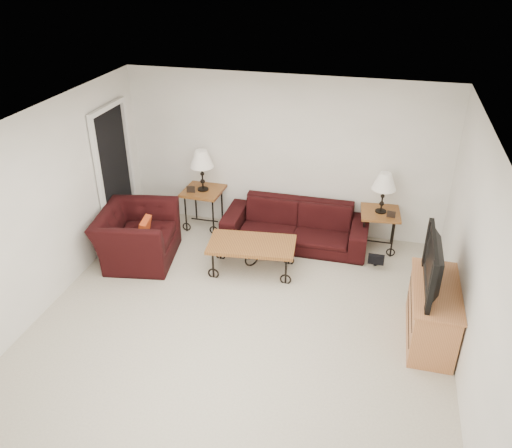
{
  "coord_description": "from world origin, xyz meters",
  "views": [
    {
      "loc": [
        1.41,
        -4.86,
        4.14
      ],
      "look_at": [
        0.0,
        0.7,
        1.0
      ],
      "focal_mm": 36.09,
      "sensor_mm": 36.0,
      "label": 1
    }
  ],
  "objects_px": {
    "sofa": "(295,225)",
    "backpack": "(377,253)",
    "tv_stand": "(432,313)",
    "lamp_left": "(202,170)",
    "coffee_table": "(252,257)",
    "television": "(440,265)",
    "side_table_left": "(204,208)",
    "armchair": "(137,236)",
    "side_table_right": "(378,230)",
    "lamp_right": "(383,193)"
  },
  "relations": [
    {
      "from": "sofa",
      "to": "backpack",
      "type": "height_order",
      "value": "sofa"
    },
    {
      "from": "side_table_right",
      "to": "tv_stand",
      "type": "relative_size",
      "value": 0.52
    },
    {
      "from": "side_table_right",
      "to": "side_table_left",
      "type": "bearing_deg",
      "value": 180.0
    },
    {
      "from": "armchair",
      "to": "backpack",
      "type": "distance_m",
      "value": 3.49
    },
    {
      "from": "sofa",
      "to": "backpack",
      "type": "bearing_deg",
      "value": -15.54
    },
    {
      "from": "lamp_right",
      "to": "backpack",
      "type": "relative_size",
      "value": 1.38
    },
    {
      "from": "television",
      "to": "backpack",
      "type": "xyz_separation_m",
      "value": [
        -0.66,
        1.42,
        -0.79
      ]
    },
    {
      "from": "sofa",
      "to": "tv_stand",
      "type": "relative_size",
      "value": 1.86
    },
    {
      "from": "sofa",
      "to": "lamp_left",
      "type": "height_order",
      "value": "lamp_left"
    },
    {
      "from": "side_table_left",
      "to": "lamp_right",
      "type": "distance_m",
      "value": 2.86
    },
    {
      "from": "sofa",
      "to": "coffee_table",
      "type": "xyz_separation_m",
      "value": [
        -0.46,
        -0.91,
        -0.1
      ]
    },
    {
      "from": "sofa",
      "to": "side_table_left",
      "type": "distance_m",
      "value": 1.56
    },
    {
      "from": "lamp_right",
      "to": "armchair",
      "type": "bearing_deg",
      "value": -161.0
    },
    {
      "from": "coffee_table",
      "to": "tv_stand",
      "type": "relative_size",
      "value": 1.02
    },
    {
      "from": "lamp_left",
      "to": "tv_stand",
      "type": "bearing_deg",
      "value": -29.2
    },
    {
      "from": "side_table_right",
      "to": "television",
      "type": "xyz_separation_m",
      "value": [
        0.67,
        -1.95,
        0.71
      ]
    },
    {
      "from": "sofa",
      "to": "lamp_left",
      "type": "distance_m",
      "value": 1.7
    },
    {
      "from": "side_table_left",
      "to": "armchair",
      "type": "height_order",
      "value": "armchair"
    },
    {
      "from": "lamp_left",
      "to": "armchair",
      "type": "height_order",
      "value": "lamp_left"
    },
    {
      "from": "lamp_left",
      "to": "coffee_table",
      "type": "distance_m",
      "value": 1.72
    },
    {
      "from": "lamp_left",
      "to": "sofa",
      "type": "bearing_deg",
      "value": -6.63
    },
    {
      "from": "lamp_left",
      "to": "lamp_right",
      "type": "relative_size",
      "value": 1.07
    },
    {
      "from": "tv_stand",
      "to": "backpack",
      "type": "xyz_separation_m",
      "value": [
        -0.68,
        1.42,
        -0.13
      ]
    },
    {
      "from": "side_table_left",
      "to": "tv_stand",
      "type": "relative_size",
      "value": 0.56
    },
    {
      "from": "armchair",
      "to": "tv_stand",
      "type": "height_order",
      "value": "armchair"
    },
    {
      "from": "side_table_right",
      "to": "television",
      "type": "bearing_deg",
      "value": -70.99
    },
    {
      "from": "coffee_table",
      "to": "tv_stand",
      "type": "bearing_deg",
      "value": -19.78
    },
    {
      "from": "lamp_right",
      "to": "backpack",
      "type": "bearing_deg",
      "value": -88.78
    },
    {
      "from": "sofa",
      "to": "backpack",
      "type": "relative_size",
      "value": 4.9
    },
    {
      "from": "lamp_left",
      "to": "backpack",
      "type": "distance_m",
      "value": 2.96
    },
    {
      "from": "lamp_left",
      "to": "tv_stand",
      "type": "distance_m",
      "value": 4.05
    },
    {
      "from": "lamp_left",
      "to": "television",
      "type": "xyz_separation_m",
      "value": [
        3.47,
        -1.95,
        0.02
      ]
    },
    {
      "from": "sofa",
      "to": "tv_stand",
      "type": "distance_m",
      "value": 2.62
    },
    {
      "from": "sofa",
      "to": "backpack",
      "type": "xyz_separation_m",
      "value": [
        1.26,
        -0.35,
        -0.1
      ]
    },
    {
      "from": "coffee_table",
      "to": "armchair",
      "type": "xyz_separation_m",
      "value": [
        -1.71,
        -0.09,
        0.16
      ]
    },
    {
      "from": "lamp_left",
      "to": "television",
      "type": "relative_size",
      "value": 0.63
    },
    {
      "from": "armchair",
      "to": "television",
      "type": "height_order",
      "value": "television"
    },
    {
      "from": "side_table_left",
      "to": "backpack",
      "type": "xyz_separation_m",
      "value": [
        2.81,
        -0.53,
        -0.11
      ]
    },
    {
      "from": "sofa",
      "to": "armchair",
      "type": "distance_m",
      "value": 2.39
    },
    {
      "from": "lamp_left",
      "to": "armchair",
      "type": "distance_m",
      "value": 1.46
    },
    {
      "from": "sofa",
      "to": "lamp_right",
      "type": "xyz_separation_m",
      "value": [
        1.25,
        0.18,
        0.61
      ]
    },
    {
      "from": "coffee_table",
      "to": "television",
      "type": "xyz_separation_m",
      "value": [
        2.38,
        -0.86,
        0.79
      ]
    },
    {
      "from": "armchair",
      "to": "lamp_right",
      "type": "bearing_deg",
      "value": -80.23
    },
    {
      "from": "sofa",
      "to": "lamp_left",
      "type": "xyz_separation_m",
      "value": [
        -1.55,
        0.18,
        0.67
      ]
    },
    {
      "from": "sofa",
      "to": "backpack",
      "type": "distance_m",
      "value": 1.31
    },
    {
      "from": "side_table_right",
      "to": "television",
      "type": "relative_size",
      "value": 0.59
    },
    {
      "from": "backpack",
      "to": "television",
      "type": "bearing_deg",
      "value": -74.73
    },
    {
      "from": "lamp_right",
      "to": "tv_stand",
      "type": "relative_size",
      "value": 0.52
    },
    {
      "from": "coffee_table",
      "to": "backpack",
      "type": "distance_m",
      "value": 1.8
    },
    {
      "from": "coffee_table",
      "to": "television",
      "type": "height_order",
      "value": "television"
    }
  ]
}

